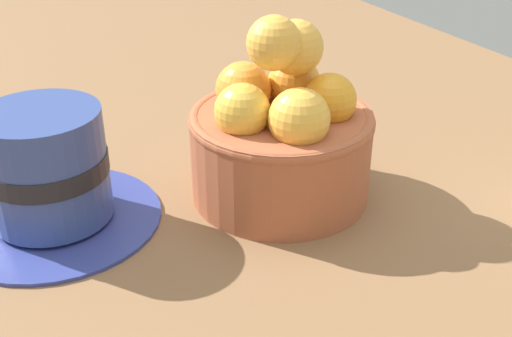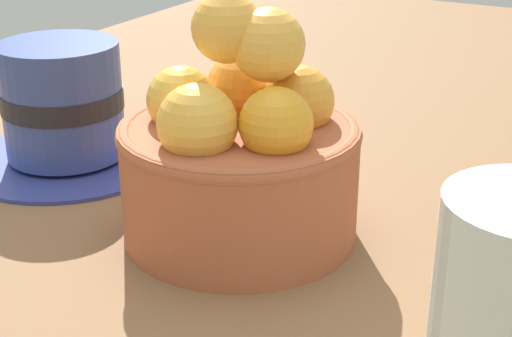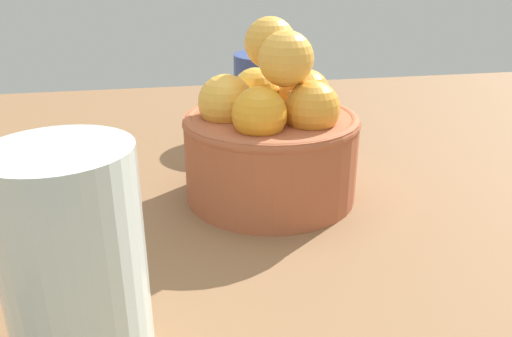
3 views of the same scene
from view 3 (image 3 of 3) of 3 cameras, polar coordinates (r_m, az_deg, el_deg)
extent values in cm
cube|color=brown|center=(43.76, 1.61, -5.38)|extent=(155.15, 84.77, 4.01)
cylinder|color=#AD5938|center=(41.49, 1.69, 1.36)|extent=(14.09, 14.09, 7.00)
torus|color=#AD5938|center=(40.48, 1.74, 5.46)|extent=(14.29, 14.29, 1.00)
sphere|color=orange|center=(36.69, 0.40, 6.18)|extent=(4.09, 4.09, 4.09)
sphere|color=gold|center=(38.35, 6.37, 6.76)|extent=(4.28, 4.28, 4.28)
sphere|color=orange|center=(42.40, 5.54, 8.30)|extent=(4.40, 4.40, 4.40)
sphere|color=yellow|center=(43.32, -0.04, 8.71)|extent=(4.11, 4.11, 4.11)
sphere|color=#F5B541|center=(39.97, -3.44, 7.50)|extent=(4.45, 4.45, 4.45)
sphere|color=#F6B243|center=(38.02, 3.42, 12.35)|extent=(4.17, 4.17, 4.17)
sphere|color=#F6B142|center=(39.86, 1.60, 14.09)|extent=(3.98, 3.98, 3.98)
cylinder|color=#333E8F|center=(59.05, 1.80, 4.54)|extent=(15.75, 15.75, 0.60)
cylinder|color=#33478C|center=(57.84, 1.85, 8.77)|extent=(8.69, 8.69, 8.37)
cylinder|color=black|center=(57.82, 1.85, 8.86)|extent=(8.85, 8.85, 1.51)
cylinder|color=silver|center=(23.50, -19.76, -11.31)|extent=(6.09, 6.09, 11.70)
camera|label=1|loc=(0.67, -41.87, 24.21)|focal=44.35mm
camera|label=2|loc=(0.33, -74.50, 13.83)|focal=54.80mm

